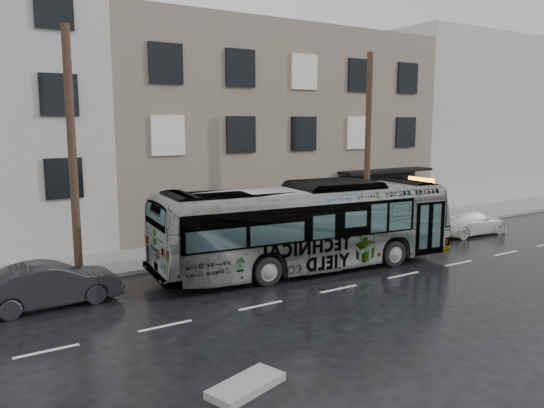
{
  "coord_description": "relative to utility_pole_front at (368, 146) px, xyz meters",
  "views": [
    {
      "loc": [
        -11.56,
        -16.42,
        5.8
      ],
      "look_at": [
        0.38,
        2.5,
        2.34
      ],
      "focal_mm": 35.0,
      "sensor_mm": 36.0,
      "label": 1
    }
  ],
  "objects": [
    {
      "name": "ground",
      "position": [
        -6.5,
        -3.3,
        -4.65
      ],
      "size": [
        120.0,
        120.0,
        0.0
      ],
      "primitive_type": "plane",
      "color": "black",
      "rests_on": "ground"
    },
    {
      "name": "sidewalk",
      "position": [
        -6.5,
        1.6,
        -4.58
      ],
      "size": [
        90.0,
        3.6,
        0.15
      ],
      "primitive_type": "cube",
      "color": "gray",
      "rests_on": "ground"
    },
    {
      "name": "building_taupe",
      "position": [
        -1.5,
        9.4,
        0.85
      ],
      "size": [
        20.0,
        12.0,
        11.0
      ],
      "primitive_type": "cube",
      "color": "gray",
      "rests_on": "ground"
    },
    {
      "name": "building_filler",
      "position": [
        17.5,
        9.4,
        1.35
      ],
      "size": [
        18.0,
        12.0,
        12.0
      ],
      "primitive_type": "cube",
      "color": "#BCB9B1",
      "rests_on": "ground"
    },
    {
      "name": "utility_pole_front",
      "position": [
        0.0,
        0.0,
        0.0
      ],
      "size": [
        0.3,
        0.3,
        9.0
      ],
      "primitive_type": "cylinder",
      "color": "#493124",
      "rests_on": "sidewalk"
    },
    {
      "name": "utility_pole_rear",
      "position": [
        -14.0,
        0.0,
        0.0
      ],
      "size": [
        0.3,
        0.3,
        9.0
      ],
      "primitive_type": "cylinder",
      "color": "#493124",
      "rests_on": "sidewalk"
    },
    {
      "name": "sign_post",
      "position": [
        1.1,
        0.0,
        -3.3
      ],
      "size": [
        0.06,
        0.06,
        2.4
      ],
      "primitive_type": "cylinder",
      "color": "slate",
      "rests_on": "sidewalk"
    },
    {
      "name": "bus",
      "position": [
        -5.9,
        -3.1,
        -2.92
      ],
      "size": [
        12.67,
        4.11,
        3.47
      ],
      "primitive_type": "imported",
      "rotation": [
        0.0,
        0.0,
        1.47
      ],
      "color": "#B2B2B2",
      "rests_on": "ground"
    },
    {
      "name": "white_sedan",
      "position": [
        5.1,
        -2.25,
        -3.99
      ],
      "size": [
        4.63,
        2.06,
        1.32
      ],
      "primitive_type": "imported",
      "rotation": [
        0.0,
        0.0,
        1.52
      ],
      "color": "silver",
      "rests_on": "ground"
    },
    {
      "name": "dark_sedan",
      "position": [
        -15.36,
        -2.26,
        -3.95
      ],
      "size": [
        4.34,
        1.68,
        1.41
      ],
      "primitive_type": "imported",
      "rotation": [
        0.0,
        0.0,
        1.61
      ],
      "color": "black",
      "rests_on": "ground"
    },
    {
      "name": "slush_pile",
      "position": [
        -12.74,
        -10.23,
        -4.56
      ],
      "size": [
        1.96,
        1.3,
        0.18
      ],
      "primitive_type": "cube",
      "rotation": [
        0.0,
        0.0,
        0.3
      ],
      "color": "gray",
      "rests_on": "ground"
    }
  ]
}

